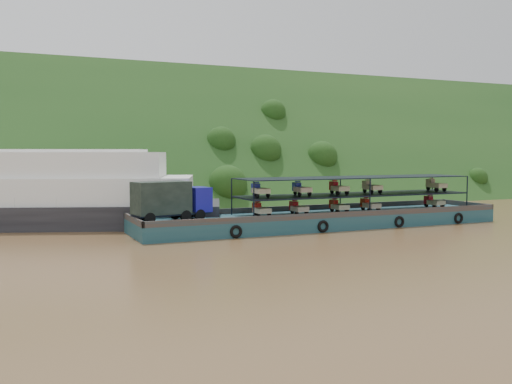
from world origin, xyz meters
name	(u,v)px	position (x,y,z in m)	size (l,w,h in m)	color
ground	(290,229)	(0.00, 0.00, 0.00)	(160.00, 160.00, 0.00)	brown
hillside	(178,199)	(0.00, 36.00, 0.00)	(140.00, 28.00, 28.00)	#173C15
cargo_barge	(311,215)	(2.40, 0.44, 1.11)	(35.06, 7.18, 4.54)	#16424D
passenger_ferry	(29,193)	(-21.13, 11.81, 3.09)	(36.11, 20.33, 7.13)	black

